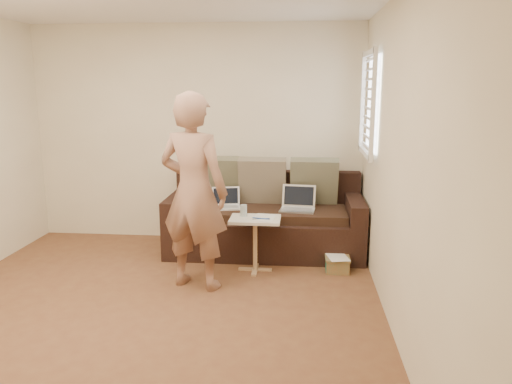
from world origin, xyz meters
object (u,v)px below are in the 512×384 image
drinking_glass (244,210)px  striped_box (337,264)px  laptop_white (226,208)px  person (194,192)px  sofa (265,216)px  side_table (255,244)px  laptop_silver (297,211)px

drinking_glass → striped_box: 1.11m
laptop_white → person: bearing=-110.4°
striped_box → sofa: bearing=143.9°
sofa → side_table: bearing=-95.3°
side_table → drinking_glass: drinking_glass is taller
person → side_table: (0.53, 0.45, -0.64)m
laptop_silver → drinking_glass: (-0.55, -0.45, 0.10)m
side_table → person: bearing=-139.7°
person → drinking_glass: person is taller
laptop_white → striped_box: laptop_white is taller
person → striped_box: bearing=-143.9°
laptop_white → drinking_glass: drinking_glass is taller
laptop_silver → laptop_white: 0.80m
sofa → drinking_glass: bearing=-108.0°
striped_box → laptop_silver: bearing=132.8°
person → laptop_silver: bearing=-118.6°
sofa → laptop_white: (-0.44, -0.08, 0.10)m
laptop_white → side_table: size_ratio=0.56×
laptop_white → side_table: 0.71m
side_table → laptop_silver: bearing=50.4°
sofa → person: bearing=-118.6°
sofa → laptop_white: bearing=-169.6°
striped_box → side_table: bearing=-176.6°
laptop_white → sofa: bearing=-1.5°
laptop_white → striped_box: (1.23, -0.49, -0.44)m
person → side_table: person is taller
laptop_silver → striped_box: bearing=-40.7°
sofa → drinking_glass: 0.62m
laptop_white → drinking_glass: (0.25, -0.48, 0.10)m
laptop_silver → person: 1.41m
drinking_glass → striped_box: size_ratio=0.48×
laptop_silver → side_table: bearing=-123.1°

